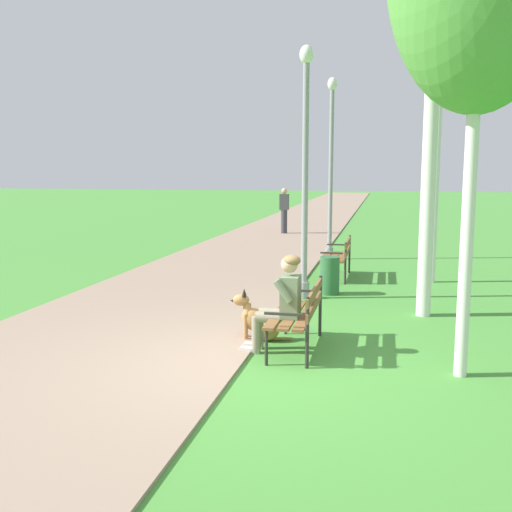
{
  "coord_description": "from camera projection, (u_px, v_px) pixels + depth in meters",
  "views": [
    {
      "loc": [
        1.48,
        -6.4,
        2.28
      ],
      "look_at": [
        -0.55,
        2.87,
        0.9
      ],
      "focal_mm": 41.46,
      "sensor_mm": 36.0,
      "label": 1
    }
  ],
  "objects": [
    {
      "name": "pedestrian_distant",
      "position": [
        284.0,
        211.0,
        21.11
      ],
      "size": [
        0.32,
        0.22,
        1.65
      ],
      "color": "#383842",
      "rests_on": "ground"
    },
    {
      "name": "litter_bin",
      "position": [
        330.0,
        275.0,
        10.93
      ],
      "size": [
        0.36,
        0.36,
        0.7
      ],
      "primitive_type": "cylinder",
      "color": "#2D6638",
      "rests_on": "ground"
    },
    {
      "name": "person_seated_on_near_bench",
      "position": [
        282.0,
        300.0,
        7.37
      ],
      "size": [
        0.74,
        0.49,
        1.25
      ],
      "color": "gray",
      "rests_on": "ground"
    },
    {
      "name": "park_bench_mid",
      "position": [
        339.0,
        254.0,
        12.54
      ],
      "size": [
        0.55,
        1.5,
        0.85
      ],
      "color": "brown",
      "rests_on": "ground"
    },
    {
      "name": "ground_plane",
      "position": [
        249.0,
        369.0,
        6.83
      ],
      "size": [
        120.0,
        120.0,
        0.0
      ],
      "primitive_type": "plane",
      "color": "#478E38"
    },
    {
      "name": "dog_shepherd",
      "position": [
        259.0,
        322.0,
        7.95
      ],
      "size": [
        0.83,
        0.36,
        0.71
      ],
      "color": "#B27F47",
      "rests_on": "ground"
    },
    {
      "name": "birch_tree_third",
      "position": [
        443.0,
        6.0,
        11.38
      ],
      "size": [
        1.54,
        1.36,
        6.89
      ],
      "color": "silver",
      "rests_on": "ground"
    },
    {
      "name": "paved_path",
      "position": [
        314.0,
        214.0,
        30.47
      ],
      "size": [
        4.01,
        60.0,
        0.04
      ],
      "primitive_type": "cube",
      "color": "gray",
      "rests_on": "ground"
    },
    {
      "name": "park_bench_near",
      "position": [
        300.0,
        311.0,
        7.5
      ],
      "size": [
        0.55,
        1.5,
        0.85
      ],
      "color": "brown",
      "rests_on": "ground"
    },
    {
      "name": "lamp_post_near",
      "position": [
        305.0,
        171.0,
        10.3
      ],
      "size": [
        0.24,
        0.24,
        4.39
      ],
      "color": "gray",
      "rests_on": "ground"
    },
    {
      "name": "lamp_post_mid",
      "position": [
        331.0,
        167.0,
        14.97
      ],
      "size": [
        0.24,
        0.24,
        4.57
      ],
      "color": "gray",
      "rests_on": "ground"
    }
  ]
}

